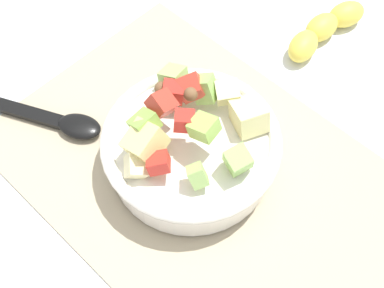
{
  "coord_description": "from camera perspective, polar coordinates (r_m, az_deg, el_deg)",
  "views": [
    {
      "loc": [
        0.21,
        -0.23,
        0.56
      ],
      "look_at": [
        -0.02,
        0.0,
        0.05
      ],
      "focal_mm": 50.05,
      "sensor_mm": 36.0,
      "label": 1
    }
  ],
  "objects": [
    {
      "name": "serving_spoon",
      "position": [
        0.7,
        -15.93,
        2.94
      ],
      "size": [
        0.23,
        0.13,
        0.01
      ],
      "color": "black",
      "rests_on": "placemat"
    },
    {
      "name": "ground_plane",
      "position": [
        0.64,
        1.1,
        -3.25
      ],
      "size": [
        2.4,
        2.4,
        0.0
      ],
      "primitive_type": "plane",
      "color": "silver"
    },
    {
      "name": "placemat",
      "position": [
        0.64,
        1.11,
        -3.12
      ],
      "size": [
        0.49,
        0.34,
        0.01
      ],
      "primitive_type": "cube",
      "color": "tan",
      "rests_on": "ground_plane"
    },
    {
      "name": "salad_bowl",
      "position": [
        0.62,
        -0.01,
        -0.15
      ],
      "size": [
        0.21,
        0.21,
        0.11
      ],
      "color": "white",
      "rests_on": "placemat"
    },
    {
      "name": "banana_whole",
      "position": [
        0.79,
        13.89,
        11.81
      ],
      "size": [
        0.06,
        0.15,
        0.04
      ],
      "color": "yellow",
      "rests_on": "ground_plane"
    }
  ]
}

